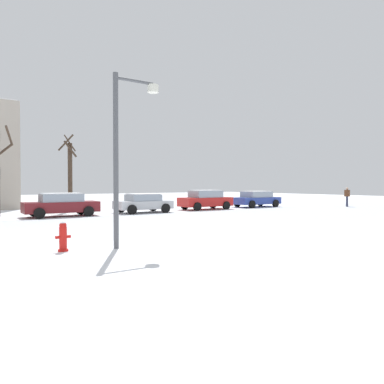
{
  "coord_description": "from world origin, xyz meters",
  "views": [
    {
      "loc": [
        -0.94,
        -12.94,
        1.99
      ],
      "look_at": [
        11.69,
        5.83,
        1.5
      ],
      "focal_mm": 33.33,
      "sensor_mm": 36.0,
      "label": 1
    }
  ],
  "objects_px": {
    "parked_car_blue": "(256,199)",
    "street_lamp": "(124,142)",
    "pedestrian_crossing": "(347,195)",
    "parked_car_maroon": "(61,204)",
    "fire_hydrant": "(63,236)",
    "parked_car_silver": "(143,203)",
    "parked_car_red": "(206,200)"
  },
  "relations": [
    {
      "from": "parked_car_silver",
      "to": "pedestrian_crossing",
      "type": "xyz_separation_m",
      "value": [
        18.13,
        -4.03,
        0.31
      ]
    },
    {
      "from": "parked_car_blue",
      "to": "pedestrian_crossing",
      "type": "height_order",
      "value": "pedestrian_crossing"
    },
    {
      "from": "parked_car_silver",
      "to": "pedestrian_crossing",
      "type": "relative_size",
      "value": 2.28
    },
    {
      "from": "fire_hydrant",
      "to": "parked_car_maroon",
      "type": "height_order",
      "value": "parked_car_maroon"
    },
    {
      "from": "parked_car_silver",
      "to": "parked_car_blue",
      "type": "height_order",
      "value": "parked_car_blue"
    },
    {
      "from": "pedestrian_crossing",
      "to": "street_lamp",
      "type": "bearing_deg",
      "value": -161.76
    },
    {
      "from": "street_lamp",
      "to": "pedestrian_crossing",
      "type": "distance_m",
      "value": 26.17
    },
    {
      "from": "pedestrian_crossing",
      "to": "parked_car_blue",
      "type": "bearing_deg",
      "value": 149.54
    },
    {
      "from": "fire_hydrant",
      "to": "street_lamp",
      "type": "xyz_separation_m",
      "value": [
        1.77,
        -0.44,
        2.86
      ]
    },
    {
      "from": "fire_hydrant",
      "to": "parked_car_silver",
      "type": "height_order",
      "value": "parked_car_silver"
    },
    {
      "from": "fire_hydrant",
      "to": "parked_car_silver",
      "type": "distance_m",
      "value": 14.44
    },
    {
      "from": "parked_car_maroon",
      "to": "pedestrian_crossing",
      "type": "height_order",
      "value": "pedestrian_crossing"
    },
    {
      "from": "pedestrian_crossing",
      "to": "parked_car_maroon",
      "type": "bearing_deg",
      "value": 170.08
    },
    {
      "from": "parked_car_silver",
      "to": "parked_car_blue",
      "type": "xyz_separation_m",
      "value": [
        11.06,
        0.13,
        0.03
      ]
    },
    {
      "from": "pedestrian_crossing",
      "to": "parked_car_silver",
      "type": "bearing_deg",
      "value": 167.46
    },
    {
      "from": "parked_car_maroon",
      "to": "pedestrian_crossing",
      "type": "xyz_separation_m",
      "value": [
        23.66,
        -4.14,
        0.26
      ]
    },
    {
      "from": "parked_car_red",
      "to": "pedestrian_crossing",
      "type": "bearing_deg",
      "value": -18.31
    },
    {
      "from": "parked_car_maroon",
      "to": "parked_car_silver",
      "type": "xyz_separation_m",
      "value": [
        5.53,
        -0.11,
        -0.05
      ]
    },
    {
      "from": "fire_hydrant",
      "to": "parked_car_maroon",
      "type": "xyz_separation_m",
      "value": [
        2.86,
        11.86,
        0.29
      ]
    },
    {
      "from": "street_lamp",
      "to": "parked_car_silver",
      "type": "relative_size",
      "value": 1.39
    },
    {
      "from": "street_lamp",
      "to": "fire_hydrant",
      "type": "bearing_deg",
      "value": 166.11
    },
    {
      "from": "parked_car_silver",
      "to": "parked_car_red",
      "type": "relative_size",
      "value": 0.91
    },
    {
      "from": "parked_car_red",
      "to": "parked_car_blue",
      "type": "relative_size",
      "value": 0.99
    },
    {
      "from": "fire_hydrant",
      "to": "parked_car_red",
      "type": "bearing_deg",
      "value": 40.52
    },
    {
      "from": "street_lamp",
      "to": "parked_car_blue",
      "type": "xyz_separation_m",
      "value": [
        17.68,
        12.32,
        -2.6
      ]
    },
    {
      "from": "parked_car_silver",
      "to": "parked_car_blue",
      "type": "bearing_deg",
      "value": 0.66
    },
    {
      "from": "street_lamp",
      "to": "parked_car_blue",
      "type": "distance_m",
      "value": 21.71
    },
    {
      "from": "parked_car_blue",
      "to": "street_lamp",
      "type": "bearing_deg",
      "value": -145.13
    },
    {
      "from": "parked_car_maroon",
      "to": "parked_car_red",
      "type": "xyz_separation_m",
      "value": [
        11.06,
        0.03,
        0.04
      ]
    },
    {
      "from": "parked_car_blue",
      "to": "pedestrian_crossing",
      "type": "bearing_deg",
      "value": -30.46
    },
    {
      "from": "fire_hydrant",
      "to": "parked_car_blue",
      "type": "distance_m",
      "value": 22.79
    },
    {
      "from": "fire_hydrant",
      "to": "parked_car_maroon",
      "type": "distance_m",
      "value": 12.21
    }
  ]
}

